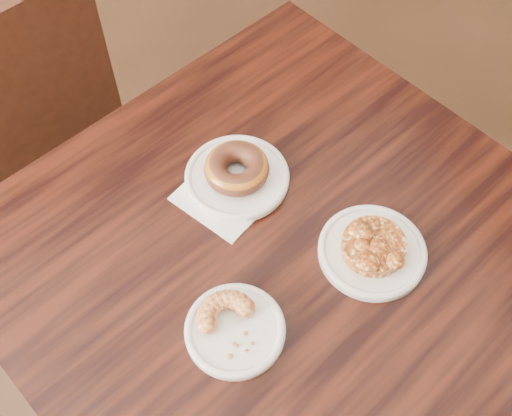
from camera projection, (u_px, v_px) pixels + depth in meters
name	position (u px, v px, depth m)	size (l,w,h in m)	color
floor	(276.00, 343.00, 1.72)	(5.00, 5.00, 0.00)	black
cafe_table	(280.00, 341.00, 1.33)	(0.86, 0.86, 0.75)	black
chair_far	(5.00, 126.00, 1.56)	(0.47, 0.47, 0.90)	black
napkin	(227.00, 193.00, 1.08)	(0.14, 0.14, 0.00)	white
plate_donut	(237.00, 177.00, 1.09)	(0.18, 0.18, 0.01)	white
plate_cruller	(235.00, 330.00, 0.94)	(0.15, 0.15, 0.01)	white
plate_fritter	(372.00, 252.00, 1.01)	(0.17, 0.17, 0.01)	white
glazed_donut	(237.00, 168.00, 1.07)	(0.11, 0.11, 0.04)	#914515
apple_fritter	(374.00, 244.00, 0.99)	(0.14, 0.14, 0.03)	#491707
cruller_fragment	(235.00, 325.00, 0.92)	(0.10, 0.10, 0.03)	brown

